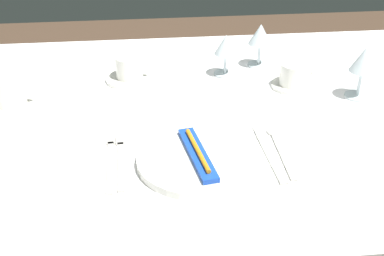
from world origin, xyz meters
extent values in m
cube|color=white|center=(0.00, 0.00, 0.72)|extent=(1.80, 1.10, 0.04)
cube|color=white|center=(0.00, 0.55, 0.61)|extent=(1.80, 0.01, 0.18)
cylinder|color=brown|center=(0.80, 0.45, 0.35)|extent=(0.07, 0.07, 0.70)
cylinder|color=white|center=(0.02, -0.24, 0.75)|extent=(0.27, 0.27, 0.02)
cube|color=blue|center=(0.02, -0.24, 0.76)|extent=(0.07, 0.21, 0.01)
cylinder|color=orange|center=(0.02, -0.24, 0.78)|extent=(0.04, 0.17, 0.01)
cube|color=beige|center=(-0.15, -0.24, 0.74)|extent=(0.02, 0.19, 0.00)
cube|color=beige|center=(-0.15, -0.13, 0.74)|extent=(0.02, 0.04, 0.00)
cube|color=beige|center=(-0.18, -0.24, 0.74)|extent=(0.02, 0.20, 0.00)
cube|color=beige|center=(-0.18, -0.13, 0.74)|extent=(0.02, 0.04, 0.00)
cube|color=beige|center=(0.19, -0.24, 0.74)|extent=(0.03, 0.20, 0.00)
cube|color=beige|center=(0.18, -0.13, 0.74)|extent=(0.02, 0.06, 0.00)
cube|color=beige|center=(0.22, -0.24, 0.74)|extent=(0.02, 0.19, 0.00)
ellipsoid|color=beige|center=(0.22, -0.13, 0.74)|extent=(0.03, 0.04, 0.01)
cylinder|color=white|center=(0.34, 0.11, 0.74)|extent=(0.12, 0.12, 0.01)
cylinder|color=white|center=(0.34, 0.11, 0.78)|extent=(0.08, 0.08, 0.06)
torus|color=white|center=(0.38, 0.11, 0.78)|extent=(0.04, 0.01, 0.04)
cylinder|color=white|center=(-0.45, 0.08, 0.74)|extent=(0.14, 0.14, 0.01)
cylinder|color=white|center=(-0.45, 0.08, 0.79)|extent=(0.09, 0.09, 0.07)
torus|color=white|center=(-0.41, 0.08, 0.79)|extent=(0.05, 0.01, 0.05)
cylinder|color=white|center=(-0.13, 0.21, 0.74)|extent=(0.14, 0.14, 0.01)
cylinder|color=white|center=(-0.13, 0.21, 0.78)|extent=(0.08, 0.08, 0.06)
torus|color=white|center=(-0.09, 0.21, 0.79)|extent=(0.05, 0.01, 0.05)
cylinder|color=silver|center=(0.27, 0.28, 0.74)|extent=(0.07, 0.07, 0.01)
cylinder|color=silver|center=(0.27, 0.28, 0.78)|extent=(0.01, 0.01, 0.07)
cone|color=silver|center=(0.27, 0.28, 0.84)|extent=(0.07, 0.07, 0.06)
cylinder|color=silver|center=(0.16, 0.22, 0.74)|extent=(0.07, 0.07, 0.01)
cylinder|color=silver|center=(0.16, 0.22, 0.78)|extent=(0.01, 0.01, 0.06)
cone|color=silver|center=(0.16, 0.22, 0.84)|extent=(0.07, 0.07, 0.06)
cylinder|color=silver|center=(0.50, 0.03, 0.74)|extent=(0.07, 0.07, 0.01)
cylinder|color=silver|center=(0.50, 0.03, 0.78)|extent=(0.01, 0.01, 0.07)
cone|color=silver|center=(0.50, 0.03, 0.85)|extent=(0.07, 0.07, 0.07)
camera|label=1|loc=(-0.09, -1.14, 1.38)|focal=46.07mm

